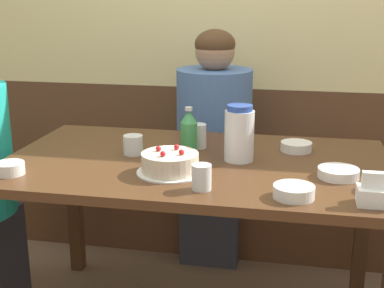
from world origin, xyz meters
The scene contains 15 objects.
back_wall centered at (0.00, 1.05, 1.25)m, with size 4.80×0.04×2.50m.
bench_seat centered at (0.00, 0.83, 0.23)m, with size 2.27×0.38×0.45m.
dining_table centered at (0.00, 0.00, 0.66)m, with size 1.48×0.88×0.75m.
birthday_cake centered at (-0.06, -0.17, 0.79)m, with size 0.24×0.24×0.09m.
water_pitcher centered at (0.16, 0.03, 0.86)m, with size 0.11×0.11×0.22m.
soju_bottle centered at (-0.05, 0.09, 0.84)m, with size 0.07×0.07×0.19m.
napkin_holder centered at (0.62, -0.34, 0.79)m, with size 0.11×0.08×0.11m.
bowl_soup_white centered at (0.38, -0.32, 0.77)m, with size 0.13×0.13×0.04m.
bowl_rice_small centered at (0.53, -0.10, 0.77)m, with size 0.14×0.14×0.03m.
bowl_side_dish centered at (-0.62, -0.29, 0.77)m, with size 0.11×0.11×0.04m.
bowl_sauce_shallow centered at (0.38, 0.20, 0.77)m, with size 0.13×0.13×0.04m.
glass_water_tall centered at (0.08, -0.31, 0.79)m, with size 0.07×0.07×0.09m.
glass_tumbler_short centered at (-0.26, 0.03, 0.79)m, with size 0.08×0.08×0.08m.
glass_shot_small centered at (-0.02, 0.17, 0.80)m, with size 0.07×0.07×0.10m.
person_pale_blue_shirt centered at (-0.04, 0.70, 0.60)m, with size 0.38×0.38×1.20m.
Camera 1 is at (0.37, -1.94, 1.37)m, focal length 50.00 mm.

